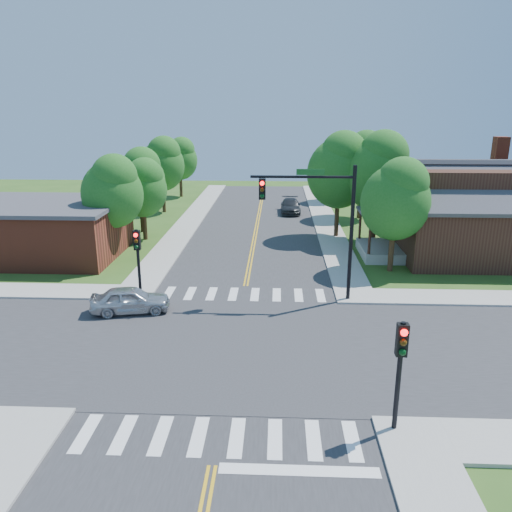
{
  "coord_description": "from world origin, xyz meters",
  "views": [
    {
      "loc": [
        1.8,
        -19.47,
        9.99
      ],
      "look_at": [
        0.65,
        6.38,
        2.2
      ],
      "focal_mm": 35.0,
      "sensor_mm": 36.0,
      "label": 1
    }
  ],
  "objects_px": {
    "house_ne": "(475,209)",
    "car_silver": "(130,300)",
    "signal_pole_nw": "(138,251)",
    "signal_pole_se": "(401,357)",
    "car_dgrey": "(291,206)",
    "signal_mast_ne": "(319,211)"
  },
  "relations": [
    {
      "from": "signal_mast_ne",
      "to": "signal_pole_se",
      "type": "bearing_deg",
      "value": -81.44
    },
    {
      "from": "car_silver",
      "to": "car_dgrey",
      "type": "relative_size",
      "value": 0.91
    },
    {
      "from": "house_ne",
      "to": "car_silver",
      "type": "xyz_separation_m",
      "value": [
        -20.64,
        -10.73,
        -2.66
      ]
    },
    {
      "from": "signal_mast_ne",
      "to": "car_dgrey",
      "type": "height_order",
      "value": "signal_mast_ne"
    },
    {
      "from": "signal_pole_nw",
      "to": "house_ne",
      "type": "relative_size",
      "value": 0.29
    },
    {
      "from": "signal_pole_nw",
      "to": "car_dgrey",
      "type": "bearing_deg",
      "value": 69.22
    },
    {
      "from": "signal_pole_nw",
      "to": "house_ne",
      "type": "distance_m",
      "value": 22.45
    },
    {
      "from": "signal_pole_se",
      "to": "signal_pole_nw",
      "type": "height_order",
      "value": "same"
    },
    {
      "from": "signal_mast_ne",
      "to": "signal_pole_nw",
      "type": "xyz_separation_m",
      "value": [
        -9.51,
        -0.01,
        -2.19
      ]
    },
    {
      "from": "house_ne",
      "to": "car_dgrey",
      "type": "height_order",
      "value": "house_ne"
    },
    {
      "from": "signal_pole_nw",
      "to": "car_silver",
      "type": "relative_size",
      "value": 0.92
    },
    {
      "from": "car_silver",
      "to": "car_dgrey",
      "type": "distance_m",
      "value": 26.27
    },
    {
      "from": "signal_pole_se",
      "to": "house_ne",
      "type": "distance_m",
      "value": 22.03
    },
    {
      "from": "signal_mast_ne",
      "to": "signal_pole_nw",
      "type": "distance_m",
      "value": 9.76
    },
    {
      "from": "house_ne",
      "to": "signal_pole_se",
      "type": "bearing_deg",
      "value": -115.58
    },
    {
      "from": "car_silver",
      "to": "car_dgrey",
      "type": "bearing_deg",
      "value": -30.11
    },
    {
      "from": "signal_pole_nw",
      "to": "car_silver",
      "type": "xyz_separation_m",
      "value": [
        0.07,
        -2.08,
        -2.0
      ]
    },
    {
      "from": "signal_pole_se",
      "to": "signal_pole_nw",
      "type": "distance_m",
      "value": 15.84
    },
    {
      "from": "signal_pole_nw",
      "to": "car_dgrey",
      "type": "distance_m",
      "value": 24.42
    },
    {
      "from": "car_silver",
      "to": "car_dgrey",
      "type": "height_order",
      "value": "car_silver"
    },
    {
      "from": "car_dgrey",
      "to": "signal_pole_se",
      "type": "bearing_deg",
      "value": -86.02
    },
    {
      "from": "house_ne",
      "to": "car_silver",
      "type": "relative_size",
      "value": 3.17
    }
  ]
}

